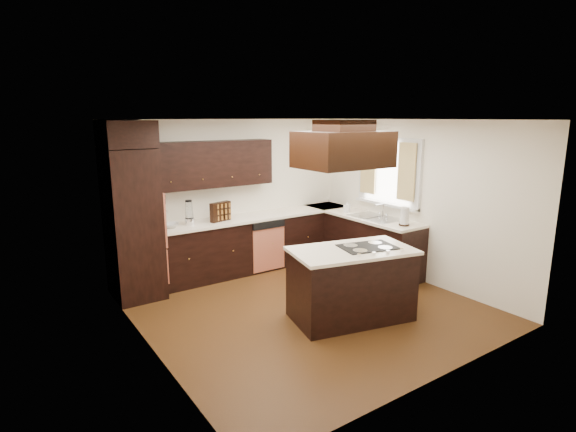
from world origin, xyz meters
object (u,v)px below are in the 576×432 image
object	(u,v)px
oven_column	(133,225)
range_hood	(343,149)
island	(351,285)
spice_rack	(220,212)

from	to	relation	value
oven_column	range_hood	size ratio (longest dim) A/B	2.02
island	range_hood	xyz separation A→B (m)	(-0.17, 0.03, 1.72)
oven_column	range_hood	distance (m)	3.13
oven_column	island	world-z (taller)	oven_column
range_hood	spice_rack	xyz separation A→B (m)	(-0.50, 2.31, -1.09)
island	range_hood	size ratio (longest dim) A/B	1.40
oven_column	island	distance (m)	3.12
range_hood	spice_rack	world-z (taller)	range_hood
oven_column	range_hood	bearing A→B (deg)	-50.26
oven_column	spice_rack	size ratio (longest dim) A/B	5.80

